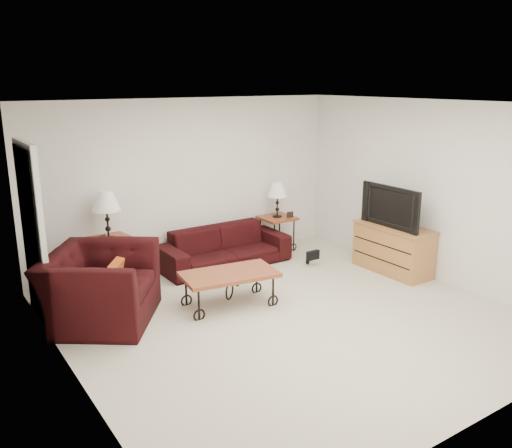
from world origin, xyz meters
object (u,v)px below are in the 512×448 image
(sofa, at_px, (224,247))
(television, at_px, (395,206))
(side_table_right, at_px, (277,233))
(lamp_left, at_px, (107,215))
(tv_stand, at_px, (393,249))
(side_table_left, at_px, (111,262))
(coffee_table, at_px, (230,289))
(armchair, at_px, (101,287))
(lamp_right, at_px, (277,200))
(backpack, at_px, (308,251))

(sofa, relative_size, television, 1.91)
(side_table_right, bearing_deg, sofa, -170.88)
(lamp_left, relative_size, tv_stand, 0.57)
(side_table_left, xyz_separation_m, coffee_table, (0.99, -1.51, -0.11))
(coffee_table, height_order, armchair, armchair)
(lamp_right, bearing_deg, backpack, -92.29)
(sofa, height_order, lamp_right, lamp_right)
(sofa, bearing_deg, lamp_left, 173.98)
(backpack, bearing_deg, side_table_left, 168.21)
(lamp_left, xyz_separation_m, armchair, (-0.48, -1.04, -0.57))
(side_table_right, height_order, armchair, armchair)
(coffee_table, bearing_deg, backpack, 19.97)
(side_table_right, distance_m, television, 2.08)
(lamp_left, distance_m, backpack, 3.02)
(side_table_left, xyz_separation_m, lamp_right, (2.83, 0.00, 0.52))
(lamp_left, xyz_separation_m, tv_stand, (3.63, -1.79, -0.65))
(television, bearing_deg, armchair, -100.38)
(armchair, relative_size, tv_stand, 1.12)
(lamp_left, xyz_separation_m, lamp_right, (2.83, 0.00, -0.14))
(sofa, distance_m, side_table_left, 1.72)
(lamp_right, height_order, coffee_table, lamp_right)
(armchair, distance_m, backpack, 3.28)
(tv_stand, xyz_separation_m, backpack, (-0.84, 0.94, -0.13))
(lamp_left, relative_size, lamp_right, 1.16)
(lamp_left, bearing_deg, television, -26.38)
(lamp_left, height_order, television, lamp_left)
(television, distance_m, backpack, 1.47)
(lamp_left, bearing_deg, tv_stand, -26.26)
(armchair, height_order, tv_stand, armchair)
(armchair, xyz_separation_m, backpack, (3.27, 0.19, -0.20))
(television, height_order, backpack, television)
(lamp_right, relative_size, coffee_table, 0.49)
(lamp_left, distance_m, coffee_table, 1.97)
(lamp_right, distance_m, television, 1.96)
(lamp_left, relative_size, armchair, 0.51)
(coffee_table, bearing_deg, side_table_right, 39.42)
(television, bearing_deg, sofa, -130.25)
(armchair, bearing_deg, television, -64.34)
(side_table_right, xyz_separation_m, backpack, (-0.03, -0.85, -0.07))
(tv_stand, bearing_deg, side_table_right, 114.11)
(sofa, bearing_deg, backpack, -31.79)
(lamp_left, distance_m, armchair, 1.28)
(lamp_right, xyz_separation_m, armchair, (-3.30, -1.04, -0.43))
(side_table_left, bearing_deg, backpack, -16.99)
(lamp_right, bearing_deg, armchair, -162.50)
(side_table_right, bearing_deg, backpack, -92.29)
(backpack, bearing_deg, lamp_left, 168.21)
(sofa, bearing_deg, side_table_right, 9.12)
(side_table_left, distance_m, lamp_right, 2.88)
(lamp_left, relative_size, television, 0.64)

